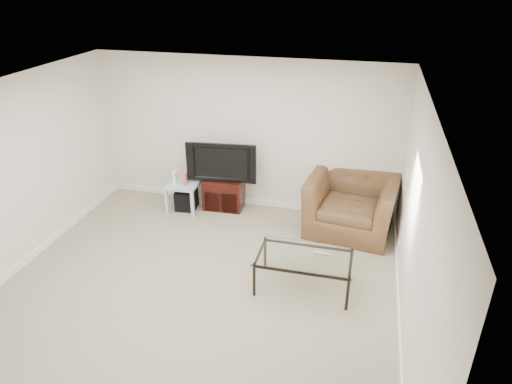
% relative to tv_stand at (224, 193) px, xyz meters
% --- Properties ---
extents(floor, '(5.00, 5.00, 0.00)m').
position_rel_tv_stand_xyz_m(floor, '(0.33, -2.28, -0.27)').
color(floor, tan).
rests_on(floor, ground).
extents(ceiling, '(5.00, 5.00, 0.00)m').
position_rel_tv_stand_xyz_m(ceiling, '(0.33, -2.28, 2.23)').
color(ceiling, white).
rests_on(ceiling, ground).
extents(wall_back, '(5.00, 0.02, 2.50)m').
position_rel_tv_stand_xyz_m(wall_back, '(0.33, 0.22, 0.98)').
color(wall_back, silver).
rests_on(wall_back, ground).
extents(wall_left, '(0.02, 5.00, 2.50)m').
position_rel_tv_stand_xyz_m(wall_left, '(-2.17, -2.28, 0.98)').
color(wall_left, silver).
rests_on(wall_left, ground).
extents(wall_right, '(0.02, 5.00, 2.50)m').
position_rel_tv_stand_xyz_m(wall_right, '(2.83, -2.28, 0.98)').
color(wall_right, silver).
rests_on(wall_right, ground).
extents(plate_back, '(0.12, 0.02, 0.12)m').
position_rel_tv_stand_xyz_m(plate_back, '(-1.07, 0.21, 0.98)').
color(plate_back, white).
rests_on(plate_back, wall_back).
extents(plate_right_switch, '(0.02, 0.09, 0.13)m').
position_rel_tv_stand_xyz_m(plate_right_switch, '(2.82, -0.68, 0.98)').
color(plate_right_switch, white).
rests_on(plate_right_switch, wall_right).
extents(plate_right_outlet, '(0.02, 0.08, 0.12)m').
position_rel_tv_stand_xyz_m(plate_right_outlet, '(2.82, -0.98, 0.03)').
color(plate_right_outlet, white).
rests_on(plate_right_outlet, wall_right).
extents(tv_stand, '(0.67, 0.48, 0.54)m').
position_rel_tv_stand_xyz_m(tv_stand, '(0.00, 0.00, 0.00)').
color(tv_stand, black).
rests_on(tv_stand, floor).
extents(dvd_player, '(0.38, 0.28, 0.05)m').
position_rel_tv_stand_xyz_m(dvd_player, '(0.00, -0.04, 0.18)').
color(dvd_player, black).
rests_on(dvd_player, tv_stand).
extents(television, '(1.08, 0.33, 0.66)m').
position_rel_tv_stand_xyz_m(television, '(0.00, -0.03, 0.60)').
color(television, black).
rests_on(television, tv_stand).
extents(side_table, '(0.52, 0.52, 0.48)m').
position_rel_tv_stand_xyz_m(side_table, '(-0.64, -0.23, -0.03)').
color(side_table, silver).
rests_on(side_table, floor).
extents(subwoofer, '(0.36, 0.36, 0.33)m').
position_rel_tv_stand_xyz_m(subwoofer, '(-0.61, -0.21, -0.10)').
color(subwoofer, black).
rests_on(subwoofer, floor).
extents(game_console, '(0.07, 0.17, 0.22)m').
position_rel_tv_stand_xyz_m(game_console, '(-0.75, -0.25, 0.32)').
color(game_console, white).
rests_on(game_console, side_table).
extents(game_case, '(0.07, 0.15, 0.19)m').
position_rel_tv_stand_xyz_m(game_case, '(-0.57, -0.25, 0.30)').
color(game_case, '#CC4C4C').
rests_on(game_case, side_table).
extents(recliner, '(1.42, 1.02, 1.15)m').
position_rel_tv_stand_xyz_m(recliner, '(2.12, -0.23, 0.30)').
color(recliner, '#503121').
rests_on(recliner, floor).
extents(coffee_table, '(1.23, 0.70, 0.48)m').
position_rel_tv_stand_xyz_m(coffee_table, '(1.65, -1.85, -0.03)').
color(coffee_table, black).
rests_on(coffee_table, floor).
extents(remote, '(0.19, 0.06, 0.02)m').
position_rel_tv_stand_xyz_m(remote, '(1.85, -1.76, 0.22)').
color(remote, '#B2B2B7').
rests_on(remote, coffee_table).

